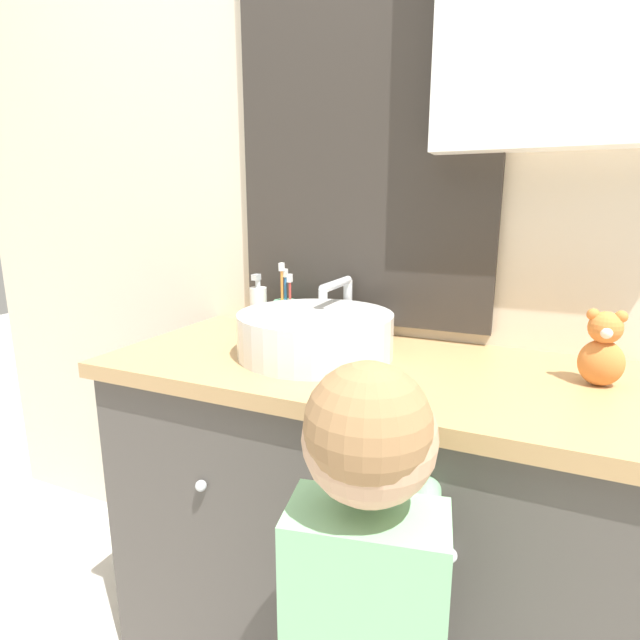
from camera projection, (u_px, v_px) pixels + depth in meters
The scene contains 7 objects.
wall_back at pixel (411, 156), 1.25m from camera, with size 3.20×0.18×2.50m.
vanity_counter at pixel (357, 523), 1.21m from camera, with size 1.14×0.53×0.82m.
sink_basin at pixel (317, 333), 1.16m from camera, with size 0.36×0.41×0.16m.
toothbrush_holder at pixel (286, 313), 1.38m from camera, with size 0.06×0.06×0.19m.
soap_dispenser at pixel (259, 307), 1.40m from camera, with size 0.05×0.05×0.16m.
child_figure at pixel (366, 627), 0.70m from camera, with size 0.24×0.49×0.98m.
teddy_bear at pixel (603, 350), 0.96m from camera, with size 0.08×0.07×0.15m.
Camera 1 is at (0.36, -0.67, 1.16)m, focal length 28.00 mm.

